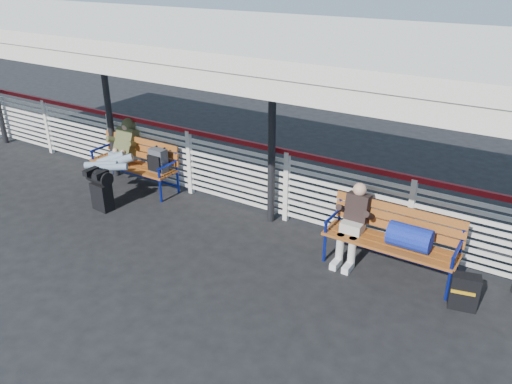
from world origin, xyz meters
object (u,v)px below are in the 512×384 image
Objects in this scene: luggage_stack at (101,188)px; bench_right at (401,236)px; traveler_man at (115,157)px; bench_left at (142,159)px; companion_person at (353,223)px; suitcase_side at (464,292)px.

luggage_stack is 0.41× the size of bench_right.
luggage_stack is 0.81m from traveler_man.
bench_left is (-0.03, 1.04, 0.19)m from luggage_stack.
traveler_man reaches higher than bench_right.
bench_right is at bearing 13.79° from luggage_stack.
bench_right is at bearing 0.92° from companion_person.
companion_person is (-0.67, -0.01, 0.01)m from bench_right.
bench_right is 1.04m from suitcase_side.
suitcase_side is (0.93, -0.31, -0.36)m from bench_right.
traveler_man is at bearing 121.29° from luggage_stack.
traveler_man is at bearing -132.12° from bench_left.
companion_person reaches higher than bench_right.
bench_right is (4.92, -0.24, 0.00)m from bench_left.
luggage_stack is at bearing -88.48° from bench_left.
traveler_man reaches higher than luggage_stack.
suitcase_side is (5.83, 0.49, -0.17)m from luggage_stack.
luggage_stack is at bearing -63.21° from traveler_man.
bench_right is at bearing 148.89° from suitcase_side.
bench_left is at bearing 96.02° from luggage_stack.
traveler_man is at bearing -178.73° from bench_right.
luggage_stack is 0.45× the size of traveler_man.
traveler_man is 1.42× the size of companion_person.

